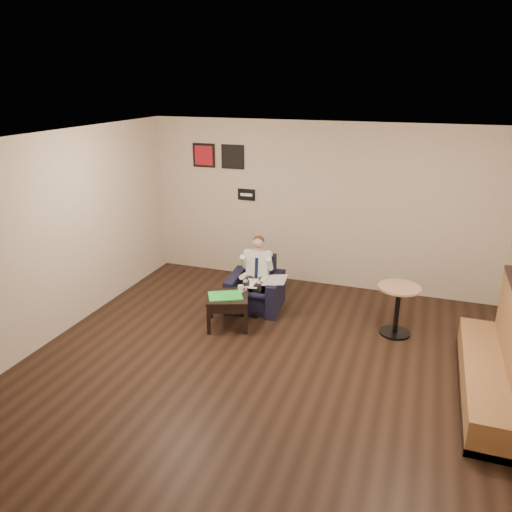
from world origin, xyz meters
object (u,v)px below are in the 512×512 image
(cafe_table, at_px, (397,310))
(smartphone, at_px, (231,290))
(seated_man, at_px, (254,278))
(armchair, at_px, (255,284))
(green_folder, at_px, (225,296))
(side_table, at_px, (228,310))
(banquette, at_px, (492,349))
(coffee_mug, at_px, (241,289))

(cafe_table, bearing_deg, smartphone, -171.07)
(seated_man, bearing_deg, armchair, 90.00)
(green_folder, bearing_deg, side_table, 53.97)
(side_table, bearing_deg, armchair, 76.34)
(seated_man, bearing_deg, banquette, -25.70)
(green_folder, distance_m, banquette, 3.51)
(seated_man, distance_m, green_folder, 0.68)
(smartphone, bearing_deg, banquette, -23.16)
(armchair, relative_size, green_folder, 1.69)
(smartphone, height_order, cafe_table, cafe_table)
(seated_man, height_order, green_folder, seated_man)
(side_table, height_order, smartphone, smartphone)
(coffee_mug, bearing_deg, smartphone, -176.83)
(armchair, height_order, seated_man, seated_man)
(seated_man, xyz_separation_m, green_folder, (-0.21, -0.65, -0.05))
(armchair, height_order, cafe_table, armchair)
(seated_man, distance_m, side_table, 0.71)
(armchair, distance_m, side_table, 0.75)
(green_folder, xyz_separation_m, coffee_mug, (0.16, 0.22, 0.04))
(seated_man, distance_m, smartphone, 0.48)
(armchair, distance_m, green_folder, 0.78)
(side_table, height_order, coffee_mug, coffee_mug)
(coffee_mug, height_order, smartphone, coffee_mug)
(seated_man, relative_size, cafe_table, 1.47)
(side_table, relative_size, coffee_mug, 5.79)
(coffee_mug, relative_size, cafe_table, 0.14)
(smartphone, bearing_deg, side_table, -97.35)
(green_folder, bearing_deg, banquette, -9.51)
(side_table, xyz_separation_m, coffee_mug, (0.14, 0.19, 0.29))
(banquette, distance_m, cafe_table, 1.61)
(banquette, bearing_deg, smartphone, 167.11)
(green_folder, bearing_deg, seated_man, 72.33)
(smartphone, xyz_separation_m, cafe_table, (2.35, 0.37, -0.12))
(coffee_mug, height_order, banquette, banquette)
(armchair, bearing_deg, seated_man, -90.00)
(armchair, xyz_separation_m, banquette, (3.26, -1.33, 0.20))
(banquette, bearing_deg, side_table, 169.93)
(seated_man, height_order, banquette, banquette)
(seated_man, xyz_separation_m, banquette, (3.25, -1.23, 0.05))
(green_folder, xyz_separation_m, cafe_table, (2.37, 0.58, -0.12))
(green_folder, bearing_deg, smartphone, 86.32)
(seated_man, distance_m, cafe_table, 2.17)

